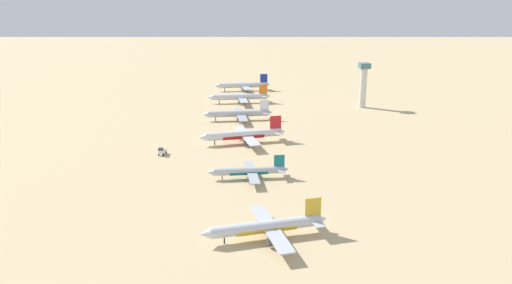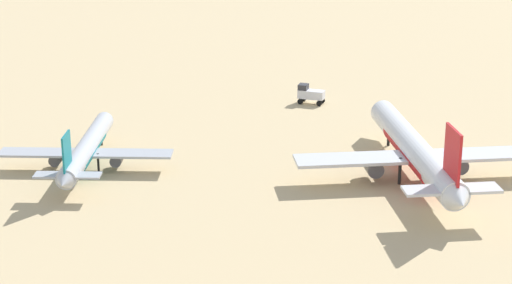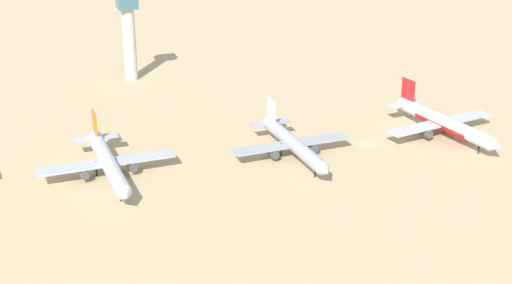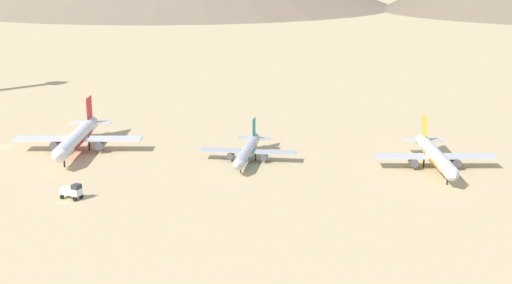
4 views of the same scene
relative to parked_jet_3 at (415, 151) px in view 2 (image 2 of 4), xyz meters
name	(u,v)px [view 2 (image 2 of 4)]	position (x,y,z in m)	size (l,w,h in m)	color
parked_jet_3	(415,151)	(0.00, 0.00, 0.00)	(46.95, 38.38, 13.57)	silver
parked_jet_4	(87,149)	(1.82, 52.07, -1.21)	(34.34, 27.83, 9.92)	#B2B7C1
service_truck	(310,94)	(41.07, 15.88, -2.44)	(3.99, 5.64, 3.90)	silver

